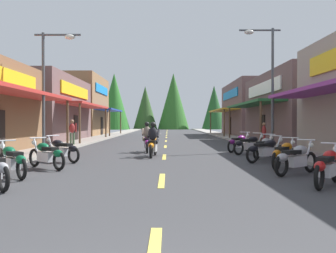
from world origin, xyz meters
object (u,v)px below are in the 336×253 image
(motorcycle_parked_right_4, at_px, (263,147))
(motorcycle_parked_right_6, at_px, (239,143))
(motorcycle_parked_left_3, at_px, (61,150))
(rider_cruising_trailing, at_px, (146,140))
(rider_cruising_lead, at_px, (152,142))
(motorcycle_parked_right_5, at_px, (249,144))
(pedestrian_by_shop, at_px, (263,133))
(streetlamp_left, at_px, (50,74))
(motorcycle_parked_right_0, at_px, (327,166))
(motorcycle_parked_left_1, at_px, (11,160))
(motorcycle_parked_right_3, at_px, (265,150))
(motorcycle_parked_right_1, at_px, (295,158))
(motorcycle_parked_left_2, at_px, (46,154))
(motorcycle_parked_right_2, at_px, (284,154))
(streetlamp_right, at_px, (266,72))
(pedestrian_browsing, at_px, (71,131))

(motorcycle_parked_right_4, relative_size, motorcycle_parked_right_6, 1.09)
(motorcycle_parked_left_3, height_order, rider_cruising_trailing, rider_cruising_trailing)
(rider_cruising_lead, bearing_deg, motorcycle_parked_right_5, -69.56)
(motorcycle_parked_left_3, bearing_deg, pedestrian_by_shop, -106.92)
(streetlamp_left, distance_m, pedestrian_by_shop, 12.50)
(motorcycle_parked_right_0, distance_m, rider_cruising_lead, 8.70)
(motorcycle_parked_right_4, relative_size, motorcycle_parked_left_1, 1.06)
(streetlamp_left, bearing_deg, rider_cruising_lead, -9.72)
(motorcycle_parked_right_0, bearing_deg, motorcycle_parked_right_3, 38.51)
(motorcycle_parked_right_1, distance_m, motorcycle_parked_right_5, 6.78)
(motorcycle_parked_left_2, xyz_separation_m, pedestrian_by_shop, (9.78, 9.66, 0.39))
(rider_cruising_trailing, distance_m, pedestrian_by_shop, 7.49)
(motorcycle_parked_right_0, relative_size, motorcycle_parked_right_4, 1.00)
(motorcycle_parked_right_2, distance_m, motorcycle_parked_left_3, 8.30)
(streetlamp_right, distance_m, motorcycle_parked_right_6, 4.00)
(motorcycle_parked_left_3, height_order, pedestrian_browsing, pedestrian_browsing)
(streetlamp_left, distance_m, motorcycle_parked_left_3, 4.59)
(motorcycle_parked_right_3, height_order, motorcycle_parked_left_2, same)
(motorcycle_parked_right_4, height_order, pedestrian_by_shop, pedestrian_by_shop)
(motorcycle_parked_right_3, distance_m, pedestrian_by_shop, 7.89)
(motorcycle_parked_right_2, relative_size, motorcycle_parked_right_6, 1.08)
(motorcycle_parked_right_0, height_order, motorcycle_parked_left_2, same)
(motorcycle_parked_right_3, relative_size, motorcycle_parked_left_2, 1.11)
(motorcycle_parked_right_2, xyz_separation_m, rider_cruising_lead, (-4.58, 4.04, 0.17))
(motorcycle_parked_right_0, relative_size, rider_cruising_lead, 0.82)
(motorcycle_parked_right_1, xyz_separation_m, pedestrian_by_shop, (1.93, 10.99, 0.39))
(streetlamp_right, height_order, motorcycle_parked_left_1, streetlamp_right)
(motorcycle_parked_right_6, relative_size, pedestrian_by_shop, 1.05)
(rider_cruising_trailing, relative_size, pedestrian_browsing, 1.25)
(motorcycle_parked_right_4, distance_m, motorcycle_parked_right_6, 3.36)
(pedestrian_browsing, bearing_deg, motorcycle_parked_right_4, 24.87)
(motorcycle_parked_right_2, bearing_deg, motorcycle_parked_right_6, 39.67)
(motorcycle_parked_right_3, relative_size, pedestrian_browsing, 1.10)
(streetlamp_right, distance_m, pedestrian_browsing, 12.43)
(motorcycle_parked_right_4, bearing_deg, streetlamp_left, 119.31)
(streetlamp_left, height_order, motorcycle_parked_left_2, streetlamp_left)
(motorcycle_parked_left_1, bearing_deg, pedestrian_by_shop, -83.54)
(rider_cruising_lead, relative_size, pedestrian_by_shop, 1.39)
(motorcycle_parked_right_1, distance_m, motorcycle_parked_right_3, 3.35)
(motorcycle_parked_right_6, height_order, motorcycle_parked_left_2, same)
(motorcycle_parked_right_6, distance_m, motorcycle_parked_left_2, 10.36)
(motorcycle_parked_left_1, distance_m, pedestrian_browsing, 13.14)
(streetlamp_left, xyz_separation_m, motorcycle_parked_right_5, (9.42, 0.47, -3.29))
(pedestrian_by_shop, bearing_deg, motorcycle_parked_right_2, 88.44)
(motorcycle_parked_right_5, relative_size, pedestrian_by_shop, 1.21)
(motorcycle_parked_right_2, xyz_separation_m, motorcycle_parked_right_3, (-0.11, 1.91, 0.00))
(motorcycle_parked_right_3, distance_m, rider_cruising_lead, 4.95)
(pedestrian_by_shop, bearing_deg, motorcycle_parked_left_3, 46.75)
(motorcycle_parked_right_1, relative_size, pedestrian_browsing, 1.02)
(motorcycle_parked_right_4, xyz_separation_m, rider_cruising_trailing, (-5.20, 3.02, 0.17))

